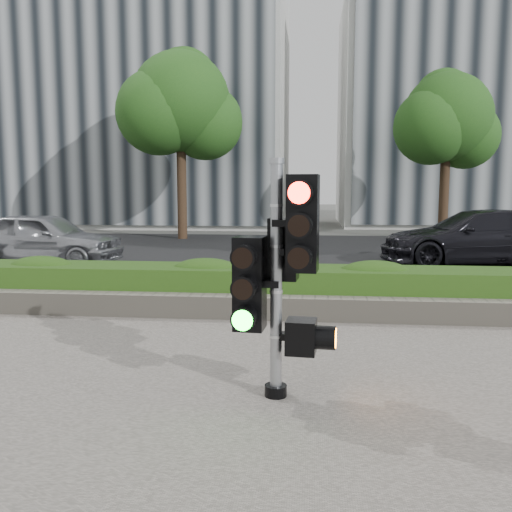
# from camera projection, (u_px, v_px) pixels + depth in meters

# --- Properties ---
(ground) EXTENTS (120.00, 120.00, 0.00)m
(ground) POSITION_uv_depth(u_px,v_px,m) (266.00, 361.00, 6.21)
(ground) COLOR #51514C
(ground) RESTS_ON ground
(sidewalk) EXTENTS (16.00, 11.00, 0.03)m
(sidewalk) POSITION_uv_depth(u_px,v_px,m) (235.00, 473.00, 3.74)
(sidewalk) COLOR #9E9389
(sidewalk) RESTS_ON ground
(road) EXTENTS (60.00, 13.00, 0.02)m
(road) POSITION_uv_depth(u_px,v_px,m) (295.00, 254.00, 16.07)
(road) COLOR black
(road) RESTS_ON ground
(curb) EXTENTS (60.00, 0.25, 0.12)m
(curb) POSITION_uv_depth(u_px,v_px,m) (282.00, 300.00, 9.31)
(curb) COLOR gray
(curb) RESTS_ON ground
(stone_wall) EXTENTS (12.00, 0.32, 0.34)m
(stone_wall) POSITION_uv_depth(u_px,v_px,m) (277.00, 308.00, 8.06)
(stone_wall) COLOR gray
(stone_wall) RESTS_ON sidewalk
(hedge) EXTENTS (12.00, 1.00, 0.68)m
(hedge) POSITION_uv_depth(u_px,v_px,m) (280.00, 288.00, 8.68)
(hedge) COLOR #4B7D26
(hedge) RESTS_ON sidewalk
(building_left) EXTENTS (16.00, 9.00, 15.00)m
(building_left) POSITION_uv_depth(u_px,v_px,m) (136.00, 84.00, 28.90)
(building_left) COLOR #B7B7B2
(building_left) RESTS_ON ground
(building_right) EXTENTS (18.00, 10.00, 12.00)m
(building_right) POSITION_uv_depth(u_px,v_px,m) (511.00, 112.00, 28.99)
(building_right) COLOR #B7B7B2
(building_right) RESTS_ON ground
(tree_left) EXTENTS (4.61, 4.03, 7.34)m
(tree_left) POSITION_uv_depth(u_px,v_px,m) (180.00, 106.00, 20.41)
(tree_left) COLOR black
(tree_left) RESTS_ON ground
(tree_right) EXTENTS (4.10, 3.58, 6.53)m
(tree_right) POSITION_uv_depth(u_px,v_px,m) (446.00, 121.00, 20.43)
(tree_right) COLOR black
(tree_right) RESTS_ON ground
(traffic_signal) EXTENTS (0.78, 0.59, 2.20)m
(traffic_signal) POSITION_uv_depth(u_px,v_px,m) (280.00, 267.00, 4.96)
(traffic_signal) COLOR black
(traffic_signal) RESTS_ON sidewalk
(car_silver) EXTENTS (4.06, 1.85, 1.35)m
(car_silver) POSITION_uv_depth(u_px,v_px,m) (44.00, 238.00, 13.80)
(car_silver) COLOR #A4A5AB
(car_silver) RESTS_ON road
(car_dark) EXTENTS (5.02, 2.57, 1.40)m
(car_dark) POSITION_uv_depth(u_px,v_px,m) (475.00, 237.00, 13.92)
(car_dark) COLOR black
(car_dark) RESTS_ON road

